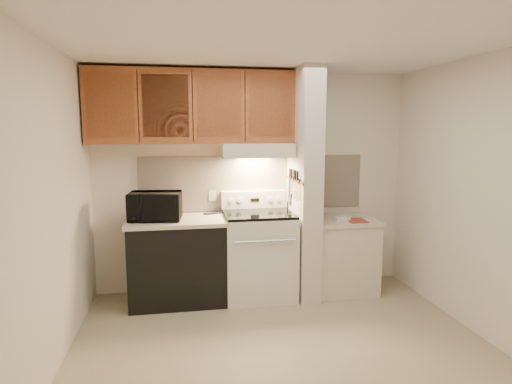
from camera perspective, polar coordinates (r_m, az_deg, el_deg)
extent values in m
plane|color=tan|center=(3.92, 3.54, -19.82)|extent=(3.60, 3.60, 0.00)
plane|color=white|center=(3.52, 3.93, 19.01)|extent=(3.60, 3.60, 0.00)
cube|color=silver|center=(4.96, -0.36, 1.40)|extent=(3.60, 2.50, 0.02)
cube|color=silver|center=(3.55, -25.84, -2.20)|extent=(0.02, 3.00, 2.50)
cube|color=silver|center=(4.30, 27.74, -0.62)|extent=(0.02, 3.00, 2.50)
cube|color=#FEE6CA|center=(4.95, -0.33, 1.22)|extent=(2.60, 0.02, 0.63)
cube|color=silver|center=(4.79, 0.34, -8.51)|extent=(0.76, 0.65, 0.92)
cube|color=black|center=(4.48, 1.08, -9.18)|extent=(0.50, 0.01, 0.30)
cylinder|color=silver|center=(4.38, 1.18, -6.58)|extent=(0.65, 0.02, 0.02)
cube|color=black|center=(4.68, 0.35, -2.93)|extent=(0.74, 0.64, 0.03)
cube|color=silver|center=(4.93, -0.24, -0.99)|extent=(0.76, 0.08, 0.20)
cube|color=black|center=(4.89, -0.16, -1.06)|extent=(0.10, 0.01, 0.04)
cylinder|color=silver|center=(4.85, -3.41, -1.16)|extent=(0.05, 0.02, 0.05)
cylinder|color=silver|center=(4.86, -2.24, -1.13)|extent=(0.05, 0.02, 0.05)
cylinder|color=silver|center=(4.92, 1.92, -1.01)|extent=(0.05, 0.02, 0.05)
cylinder|color=silver|center=(4.94, 3.05, -0.98)|extent=(0.05, 0.02, 0.05)
cube|color=black|center=(4.74, -10.35, -9.16)|extent=(1.00, 0.63, 0.87)
cube|color=beige|center=(4.62, -10.49, -3.77)|extent=(1.04, 0.67, 0.04)
cube|color=black|center=(4.82, -5.72, -2.84)|extent=(0.22, 0.13, 0.01)
cylinder|color=#206959|center=(4.84, -14.65, -2.47)|extent=(0.12, 0.12, 0.11)
cube|color=beige|center=(4.90, -5.85, -0.50)|extent=(0.08, 0.01, 0.12)
imported|color=black|center=(4.58, -13.31, -1.85)|extent=(0.56, 0.41, 0.29)
cube|color=beige|center=(4.74, 6.45, 1.02)|extent=(0.22, 0.70, 2.50)
cube|color=#9A4E29|center=(4.70, 5.10, 1.60)|extent=(0.01, 0.70, 0.04)
cube|color=black|center=(4.65, 5.19, 1.77)|extent=(0.02, 0.42, 0.04)
cube|color=silver|center=(4.51, 5.54, 0.29)|extent=(0.01, 0.03, 0.16)
cylinder|color=black|center=(4.48, 5.60, 2.17)|extent=(0.02, 0.02, 0.10)
cube|color=silver|center=(4.59, 5.27, 0.30)|extent=(0.01, 0.04, 0.18)
cylinder|color=black|center=(4.57, 5.28, 2.29)|extent=(0.02, 0.02, 0.10)
cube|color=silver|center=(4.65, 5.07, 0.28)|extent=(0.01, 0.04, 0.20)
cylinder|color=black|center=(4.63, 5.10, 2.37)|extent=(0.02, 0.02, 0.10)
cube|color=silver|center=(4.73, 4.80, 0.67)|extent=(0.01, 0.04, 0.16)
cylinder|color=black|center=(4.72, 4.80, 2.48)|extent=(0.02, 0.02, 0.10)
cube|color=silver|center=(4.80, 4.58, 0.66)|extent=(0.01, 0.04, 0.18)
cylinder|color=black|center=(4.80, 4.55, 2.58)|extent=(0.02, 0.02, 0.10)
cube|color=gray|center=(4.88, 4.38, 0.25)|extent=(0.03, 0.11, 0.26)
cube|color=beige|center=(5.06, 11.35, -8.41)|extent=(0.70, 0.60, 0.81)
cube|color=beige|center=(4.95, 11.49, -3.70)|extent=(0.74, 0.64, 0.04)
cube|color=#9A3824|center=(4.85, 13.25, -3.71)|extent=(0.21, 0.28, 0.01)
cube|color=white|center=(4.84, 11.38, -3.49)|extent=(0.17, 0.12, 0.04)
cube|color=beige|center=(4.71, 0.08, 5.62)|extent=(0.78, 0.44, 0.15)
cube|color=beige|center=(4.51, 0.55, 4.92)|extent=(0.78, 0.04, 0.06)
cube|color=#9A4E29|center=(4.69, -8.50, 11.14)|extent=(2.18, 0.33, 0.77)
cube|color=#9A4E29|center=(4.58, -18.91, 10.86)|extent=(0.46, 0.01, 0.63)
cube|color=black|center=(4.55, -15.46, 11.03)|extent=(0.01, 0.01, 0.73)
cube|color=#9A4E29|center=(4.53, -11.96, 11.15)|extent=(0.46, 0.01, 0.63)
cube|color=black|center=(4.53, -8.45, 11.24)|extent=(0.01, 0.01, 0.73)
cube|color=#9A4E29|center=(4.55, -4.95, 11.29)|extent=(0.46, 0.01, 0.63)
cube|color=black|center=(4.58, -1.48, 11.30)|extent=(0.01, 0.01, 0.73)
cube|color=#9A4E29|center=(4.63, 1.92, 11.26)|extent=(0.46, 0.01, 0.63)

